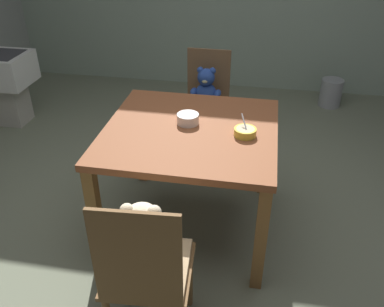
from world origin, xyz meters
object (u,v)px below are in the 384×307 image
Objects in this scene: teddy_chair_near_front at (146,256)px; porridge_bowl_white_center at (188,119)px; sink_basin at (2,78)px; porridge_bowl_yellow_near_right at (245,132)px; metal_pail at (331,93)px; dining_table at (191,143)px; teddy_chair_far_center at (205,101)px.

porridge_bowl_white_center is at bearing -4.98° from teddy_chair_near_front.
teddy_chair_near_front is 6.95× the size of porridge_bowl_white_center.
sink_basin is at bearing 150.92° from porridge_bowl_white_center.
sink_basin is (-2.38, 1.22, -0.31)m from porridge_bowl_yellow_near_right.
sink_basin is 3.34m from metal_pail.
dining_table reaches higher than metal_pail.
porridge_bowl_yellow_near_right is (0.37, -0.92, 0.25)m from teddy_chair_far_center.
sink_basin is at bearing 149.94° from dining_table.
sink_basin is (-2.02, 1.12, -0.32)m from porridge_bowl_white_center.
porridge_bowl_yellow_near_right is 0.19× the size of sink_basin.
dining_table is 2.38m from sink_basin.
sink_basin reaches higher than metal_pail.
teddy_chair_near_front is 0.95m from porridge_bowl_yellow_near_right.
teddy_chair_far_center reaches higher than porridge_bowl_yellow_near_right.
teddy_chair_far_center is 1.02m from porridge_bowl_yellow_near_right.
teddy_chair_far_center is 6.74× the size of porridge_bowl_yellow_near_right.
teddy_chair_near_front is 3.17× the size of metal_pail.
porridge_bowl_yellow_near_right reaches higher than sink_basin.
porridge_bowl_yellow_near_right is 2.69m from sink_basin.
porridge_bowl_white_center reaches higher than dining_table.
porridge_bowl_white_center is 0.46× the size of metal_pail.
porridge_bowl_yellow_near_right is at bearing -110.19° from metal_pail.
teddy_chair_far_center is 0.97× the size of teddy_chair_near_front.
sink_basin is (-2.01, 0.30, -0.06)m from teddy_chair_far_center.
sink_basin is at bearing -163.14° from metal_pail.
dining_table is at bearing -6.83° from teddy_chair_near_front.
dining_table is 1.14× the size of teddy_chair_far_center.
teddy_chair_far_center reaches higher than dining_table.
teddy_chair_near_front is 3.28m from metal_pail.
teddy_chair_far_center is at bearing 92.74° from dining_table.
dining_table is 3.49× the size of metal_pail.
teddy_chair_far_center is at bearing 91.02° from porridge_bowl_white_center.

